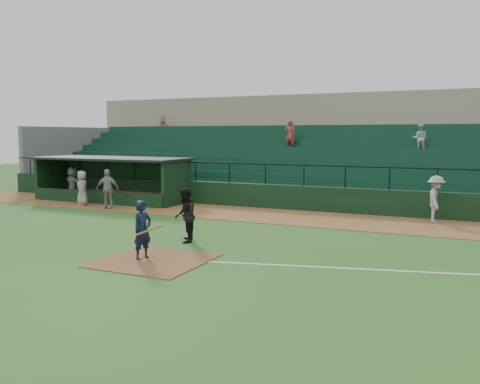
% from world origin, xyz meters
% --- Properties ---
extents(ground, '(90.00, 90.00, 0.00)m').
position_xyz_m(ground, '(0.00, 0.00, 0.00)').
color(ground, '#2B5C1D').
rests_on(ground, ground).
extents(warning_track, '(40.00, 4.00, 0.03)m').
position_xyz_m(warning_track, '(0.00, 8.00, 0.01)').
color(warning_track, brown).
rests_on(warning_track, ground).
extents(home_plate_dirt, '(3.00, 3.00, 0.03)m').
position_xyz_m(home_plate_dirt, '(0.00, -1.00, 0.01)').
color(home_plate_dirt, brown).
rests_on(home_plate_dirt, ground).
extents(foul_line, '(17.49, 4.44, 0.01)m').
position_xyz_m(foul_line, '(8.00, 1.20, 0.01)').
color(foul_line, white).
rests_on(foul_line, ground).
extents(stadium_structure, '(38.00, 13.08, 6.40)m').
position_xyz_m(stadium_structure, '(-0.00, 16.46, 2.30)').
color(stadium_structure, black).
rests_on(stadium_structure, ground).
extents(dugout, '(8.90, 3.20, 2.42)m').
position_xyz_m(dugout, '(-9.75, 9.56, 1.33)').
color(dugout, black).
rests_on(dugout, ground).
extents(batter_at_plate, '(1.07, 0.73, 1.76)m').
position_xyz_m(batter_at_plate, '(-0.39, -1.00, 0.88)').
color(batter_at_plate, black).
rests_on(batter_at_plate, ground).
extents(umpire, '(1.04, 1.13, 1.88)m').
position_xyz_m(umpire, '(-0.49, 1.58, 0.94)').
color(umpire, black).
rests_on(umpire, ground).
extents(runner, '(0.83, 1.32, 1.96)m').
position_xyz_m(runner, '(7.04, 9.12, 1.01)').
color(runner, '#A59F9A').
rests_on(runner, warning_track).
extents(dugout_player_a, '(1.24, 0.83, 1.95)m').
position_xyz_m(dugout_player_a, '(-7.96, 6.61, 1.00)').
color(dugout_player_a, '#9B9691').
rests_on(dugout_player_a, warning_track).
extents(dugout_player_b, '(1.01, 1.02, 1.78)m').
position_xyz_m(dugout_player_b, '(-9.93, 7.02, 0.92)').
color(dugout_player_b, gray).
rests_on(dugout_player_b, warning_track).
extents(dugout_player_c, '(1.80, 1.08, 1.85)m').
position_xyz_m(dugout_player_c, '(-11.93, 8.48, 0.96)').
color(dugout_player_c, gray).
rests_on(dugout_player_c, warning_track).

